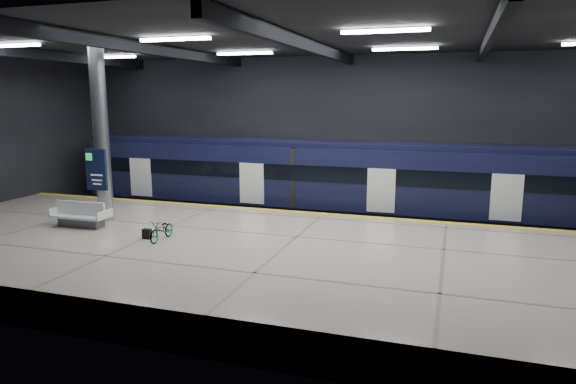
% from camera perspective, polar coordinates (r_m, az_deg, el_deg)
% --- Properties ---
extents(ground, '(30.00, 30.00, 0.00)m').
position_cam_1_polar(ground, '(19.46, 1.84, -7.35)').
color(ground, black).
rests_on(ground, ground).
extents(room_shell, '(30.10, 16.10, 8.05)m').
position_cam_1_polar(room_shell, '(18.53, 1.95, 9.74)').
color(room_shell, black).
rests_on(room_shell, ground).
extents(platform, '(30.00, 11.00, 1.10)m').
position_cam_1_polar(platform, '(17.03, -0.53, -8.04)').
color(platform, beige).
rests_on(platform, ground).
extents(safety_strip, '(30.00, 0.40, 0.01)m').
position_cam_1_polar(safety_strip, '(21.73, 3.90, -2.44)').
color(safety_strip, yellow).
rests_on(safety_strip, platform).
extents(rails, '(30.00, 1.52, 0.16)m').
position_cam_1_polar(rails, '(24.57, 5.45, -3.39)').
color(rails, gray).
rests_on(rails, ground).
extents(train, '(29.40, 2.84, 3.79)m').
position_cam_1_polar(train, '(23.97, 7.92, 1.03)').
color(train, black).
rests_on(train, ground).
extents(bench, '(2.23, 0.96, 0.98)m').
position_cam_1_polar(bench, '(21.08, -22.02, -2.66)').
color(bench, '#595B60').
rests_on(bench, platform).
extents(bicycle, '(0.51, 1.42, 0.74)m').
position_cam_1_polar(bicycle, '(18.21, -13.85, -4.09)').
color(bicycle, '#99999E').
rests_on(bicycle, platform).
extents(pannier_bag, '(0.31, 0.19, 0.35)m').
position_cam_1_polar(pannier_bag, '(18.58, -15.40, -4.50)').
color(pannier_bag, black).
rests_on(pannier_bag, platform).
extents(info_column, '(0.90, 0.78, 6.90)m').
position_cam_1_polar(info_column, '(21.37, -20.09, 5.84)').
color(info_column, '#9EA0A5').
rests_on(info_column, platform).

